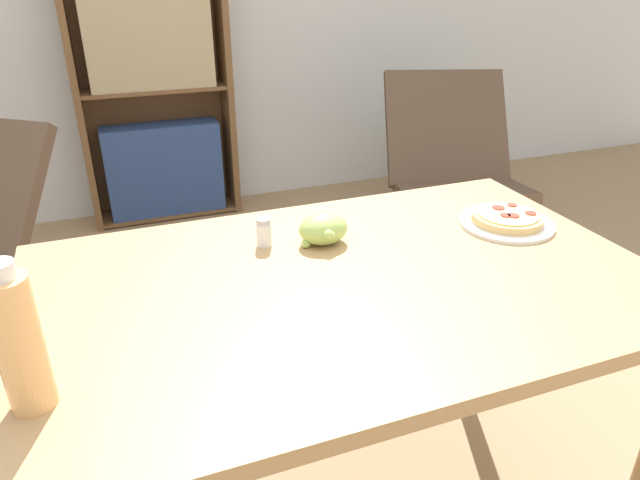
% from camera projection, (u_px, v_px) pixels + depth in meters
% --- Properties ---
extents(dining_table, '(1.37, 0.85, 0.77)m').
position_uv_depth(dining_table, '(344.00, 315.00, 1.29)').
color(dining_table, tan).
rests_on(dining_table, ground_plane).
extents(pizza_on_plate, '(0.24, 0.24, 0.04)m').
position_uv_depth(pizza_on_plate, '(507.00, 220.00, 1.49)').
color(pizza_on_plate, white).
rests_on(pizza_on_plate, dining_table).
extents(grape_bunch, '(0.12, 0.11, 0.08)m').
position_uv_depth(grape_bunch, '(323.00, 229.00, 1.39)').
color(grape_bunch, '#A8CC66').
rests_on(grape_bunch, dining_table).
extents(drink_bottle, '(0.07, 0.07, 0.25)m').
position_uv_depth(drink_bottle, '(19.00, 342.00, 0.84)').
color(drink_bottle, '#EFB270').
rests_on(drink_bottle, dining_table).
extents(salt_shaker, '(0.04, 0.04, 0.07)m').
position_uv_depth(salt_shaker, '(264.00, 232.00, 1.37)').
color(salt_shaker, white).
rests_on(salt_shaker, dining_table).
extents(lounge_chair_far, '(0.82, 0.92, 0.88)m').
position_uv_depth(lounge_chair_far, '(449.00, 195.00, 3.03)').
color(lounge_chair_far, slate).
rests_on(lounge_chair_far, ground_plane).
extents(bookshelf, '(0.85, 0.26, 1.52)m').
position_uv_depth(bookshelf, '(156.00, 101.00, 3.22)').
color(bookshelf, brown).
rests_on(bookshelf, ground_plane).
extents(potted_plant_floor, '(0.41, 0.35, 0.56)m').
position_uv_depth(potted_plant_floor, '(463.00, 153.00, 3.69)').
color(potted_plant_floor, '#BCB2A3').
rests_on(potted_plant_floor, ground_plane).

